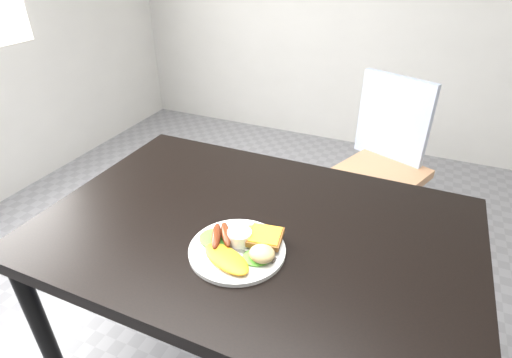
{
  "coord_description": "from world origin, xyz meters",
  "views": [
    {
      "loc": [
        0.36,
        -0.82,
        1.44
      ],
      "look_at": [
        0.0,
        -0.0,
        0.9
      ],
      "focal_mm": 28.0,
      "sensor_mm": 36.0,
      "label": 1
    }
  ],
  "objects_px": {
    "person": "(332,164)",
    "plate": "(237,250)",
    "dining_table": "(255,230)",
    "dining_chair": "(381,174)"
  },
  "relations": [
    {
      "from": "dining_chair",
      "to": "person",
      "type": "xyz_separation_m",
      "value": [
        -0.17,
        -0.39,
        0.22
      ]
    },
    {
      "from": "person",
      "to": "plate",
      "type": "xyz_separation_m",
      "value": [
        -0.07,
        -0.71,
        0.09
      ]
    },
    {
      "from": "dining_table",
      "to": "dining_chair",
      "type": "relative_size",
      "value": 3.25
    },
    {
      "from": "person",
      "to": "plate",
      "type": "bearing_deg",
      "value": 78.02
    },
    {
      "from": "dining_table",
      "to": "dining_chair",
      "type": "distance_m",
      "value": 1.04
    },
    {
      "from": "dining_table",
      "to": "person",
      "type": "xyz_separation_m",
      "value": [
        0.08,
        0.58,
        -0.06
      ]
    },
    {
      "from": "dining_table",
      "to": "person",
      "type": "distance_m",
      "value": 0.59
    },
    {
      "from": "dining_chair",
      "to": "plate",
      "type": "xyz_separation_m",
      "value": [
        -0.24,
        -1.1,
        0.31
      ]
    },
    {
      "from": "person",
      "to": "plate",
      "type": "relative_size",
      "value": 5.38
    },
    {
      "from": "person",
      "to": "plate",
      "type": "distance_m",
      "value": 0.72
    }
  ]
}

